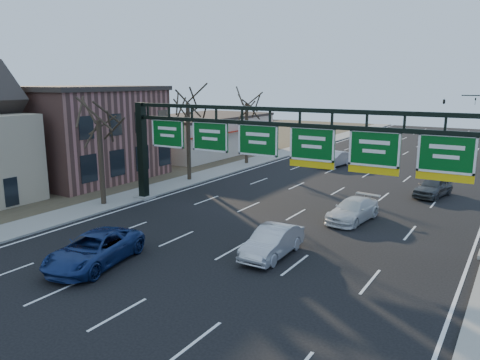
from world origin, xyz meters
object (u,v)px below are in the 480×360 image
Objects in this scene: sign_gantry at (286,150)px; car_silver_sedan at (272,242)px; car_white_wagon at (353,210)px; car_blue_suv at (94,249)px.

sign_gantry is 7.03m from car_silver_sedan.
sign_gantry is at bearing -136.42° from car_white_wagon.
car_blue_suv is at bearing -114.31° from car_white_wagon.
car_silver_sedan reaches higher than car_white_wagon.
car_blue_suv is 8.74m from car_silver_sedan.
sign_gantry reaches higher than car_blue_suv.
car_white_wagon is at bearing 78.79° from car_silver_sedan.
sign_gantry is 12.63m from car_blue_suv.
sign_gantry reaches higher than car_silver_sedan.
sign_gantry is at bearing 55.35° from car_blue_suv.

